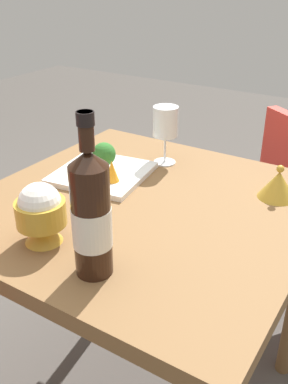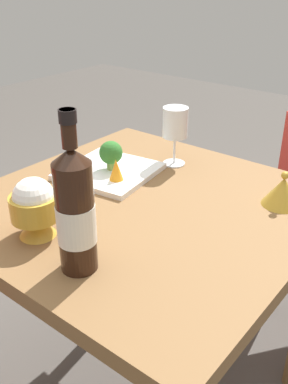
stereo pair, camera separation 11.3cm
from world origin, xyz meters
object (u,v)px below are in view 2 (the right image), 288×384
(broccoli_floret, at_px, (111,153))
(carrot_garnish_left, at_px, (116,170))
(wine_bottle, at_px, (75,211))
(wine_glass, at_px, (175,124))
(serving_plate, at_px, (109,171))
(rice_bowl, at_px, (35,206))
(rice_bowl_lid, at_px, (282,191))

(broccoli_floret, height_order, carrot_garnish_left, broccoli_floret)
(wine_bottle, xyz_separation_m, carrot_garnish_left, (0.20, -0.33, -0.08))
(wine_glass, distance_m, serving_plate, 0.24)
(rice_bowl, relative_size, carrot_garnish_left, 2.35)
(broccoli_floret, bearing_deg, serving_plate, 36.36)
(wine_bottle, bearing_deg, rice_bowl_lid, -112.53)
(carrot_garnish_left, bearing_deg, rice_bowl, 96.21)
(serving_plate, distance_m, broccoli_floret, 0.06)
(broccoli_floret, bearing_deg, rice_bowl, 104.88)
(rice_bowl, distance_m, carrot_garnish_left, 0.31)
(rice_bowl_lid, xyz_separation_m, carrot_garnish_left, (0.41, 0.18, 0.01))
(rice_bowl_lid, xyz_separation_m, serving_plate, (0.47, 0.14, -0.03))
(wine_bottle, bearing_deg, serving_plate, -54.78)
(rice_bowl_lid, relative_size, broccoli_floret, 1.17)
(carrot_garnish_left, bearing_deg, wine_bottle, 120.72)
(wine_bottle, distance_m, carrot_garnish_left, 0.39)
(rice_bowl_lid, bearing_deg, wine_bottle, 67.47)
(rice_bowl, relative_size, serving_plate, 0.50)
(carrot_garnish_left, bearing_deg, serving_plate, -31.61)
(carrot_garnish_left, bearing_deg, wine_glass, -100.49)
(rice_bowl, height_order, serving_plate, rice_bowl)
(broccoli_floret, bearing_deg, wine_glass, -119.64)
(broccoli_floret, bearing_deg, rice_bowl_lid, -163.91)
(wine_bottle, distance_m, rice_bowl, 0.17)
(rice_bowl, bearing_deg, carrot_garnish_left, -83.79)
(wine_glass, bearing_deg, wine_bottle, 105.74)
(serving_plate, distance_m, carrot_garnish_left, 0.09)
(rice_bowl, bearing_deg, rice_bowl_lid, -127.71)
(rice_bowl_lid, bearing_deg, wine_glass, -6.53)
(serving_plate, bearing_deg, rice_bowl_lid, -163.63)
(rice_bowl, xyz_separation_m, carrot_garnish_left, (0.03, -0.30, -0.03))
(rice_bowl, xyz_separation_m, rice_bowl_lid, (-0.37, -0.48, -0.04))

